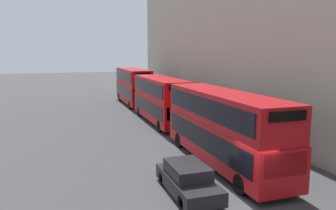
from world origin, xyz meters
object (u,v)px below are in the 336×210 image
(bus_third_in_queue, at_px, (133,85))
(car_dark_sedan, at_px, (188,178))
(bus_leading, at_px, (223,125))
(bus_second_in_queue, at_px, (160,98))
(pedestrian, at_px, (180,108))

(bus_third_in_queue, relative_size, car_dark_sedan, 2.35)
(bus_third_in_queue, bearing_deg, bus_leading, -90.00)
(bus_third_in_queue, bearing_deg, bus_second_in_queue, -90.00)
(bus_leading, xyz_separation_m, car_dark_sedan, (-3.40, -3.14, -1.61))
(bus_third_in_queue, bearing_deg, car_dark_sedan, -97.18)
(car_dark_sedan, height_order, pedestrian, pedestrian)
(bus_second_in_queue, height_order, pedestrian, bus_second_in_queue)
(bus_second_in_queue, distance_m, bus_third_in_queue, 11.62)
(bus_leading, bearing_deg, bus_third_in_queue, 90.00)
(bus_second_in_queue, bearing_deg, pedestrian, 42.48)
(bus_leading, height_order, bus_second_in_queue, bus_leading)
(bus_second_in_queue, relative_size, car_dark_sedan, 2.40)
(car_dark_sedan, distance_m, pedestrian, 19.18)
(car_dark_sedan, relative_size, pedestrian, 2.58)
(bus_leading, bearing_deg, car_dark_sedan, -137.25)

